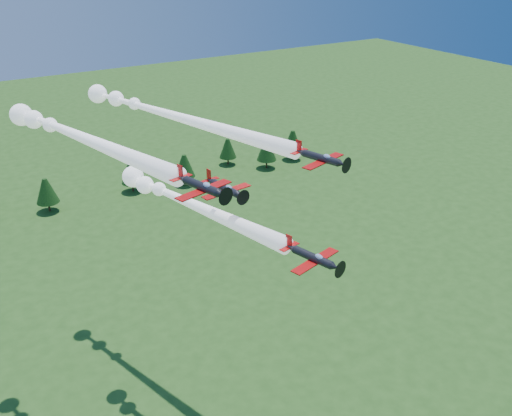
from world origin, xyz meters
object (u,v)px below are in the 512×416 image
plane_right (170,114)px  plane_slot (225,188)px  plane_lead (187,202)px  plane_left (76,135)px

plane_right → plane_slot: (-3.19, -26.10, -3.84)m
plane_lead → plane_left: (-13.79, 8.05, 11.21)m
plane_lead → plane_right: (4.96, 16.55, 9.33)m
plane_left → plane_right: 20.67m
plane_lead → plane_left: size_ratio=0.90×
plane_right → plane_slot: size_ratio=6.68×
plane_lead → plane_right: size_ratio=0.76×
plane_right → plane_lead: bearing=-123.6°
plane_lead → plane_right: bearing=58.0°
plane_right → plane_slot: bearing=-113.9°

